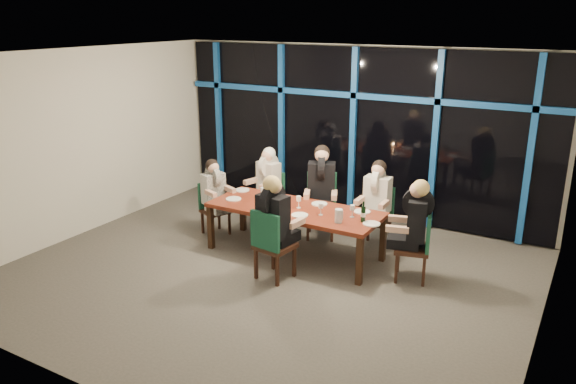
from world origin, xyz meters
name	(u,v)px	position (x,y,z in m)	size (l,w,h in m)	color
room	(265,133)	(0.00, 0.00, 2.02)	(7.04, 7.00, 3.02)	#5B5650
window_wall	(355,130)	(0.01, 2.93, 1.55)	(6.86, 0.43, 2.94)	black
dining_table	(295,212)	(0.00, 0.80, 0.68)	(2.60, 1.00, 0.75)	maroon
chair_far_left	(271,195)	(-1.00, 1.74, 0.52)	(0.53, 0.53, 0.93)	#321910
chair_far_mid	(321,201)	(-0.02, 1.72, 0.58)	(0.64, 0.64, 1.04)	#321910
chair_far_right	(378,213)	(0.94, 1.77, 0.53)	(0.44, 0.44, 0.95)	#321910
chair_end_left	(213,205)	(-1.61, 0.91, 0.48)	(0.52, 0.52, 0.86)	#321910
chair_end_right	(419,243)	(1.87, 0.89, 0.54)	(0.56, 0.56, 0.97)	#321910
chair_near_mid	(271,242)	(0.14, -0.11, 0.56)	(0.53, 0.53, 1.01)	#321910
diner_far_left	(267,175)	(-1.02, 1.66, 0.89)	(0.53, 0.63, 0.91)	silver
diner_far_mid	(321,179)	(0.02, 1.64, 0.99)	(0.65, 0.71, 1.01)	black
diner_far_right	(377,192)	(0.94, 1.69, 0.90)	(0.47, 0.59, 0.92)	silver
diner_end_left	(214,186)	(-1.54, 0.88, 0.83)	(0.59, 0.53, 0.84)	black
diner_end_right	(414,215)	(1.79, 0.87, 0.93)	(0.66, 0.56, 0.95)	black
diner_near_mid	(275,212)	(0.15, -0.02, 0.96)	(0.54, 0.66, 0.98)	black
plate_far_left	(242,190)	(-1.16, 1.11, 0.76)	(0.24, 0.24, 0.01)	white
plate_far_mid	(319,204)	(0.25, 1.12, 0.76)	(0.24, 0.24, 0.01)	white
plate_far_right	(362,212)	(0.94, 1.12, 0.76)	(0.24, 0.24, 0.01)	white
plate_end_left	(234,199)	(-1.01, 0.67, 0.76)	(0.24, 0.24, 0.01)	white
plate_end_right	(371,224)	(1.25, 0.72, 0.76)	(0.24, 0.24, 0.01)	white
plate_near_mid	(300,215)	(0.23, 0.54, 0.76)	(0.24, 0.24, 0.01)	white
wine_bottle	(363,214)	(1.11, 0.75, 0.86)	(0.07, 0.07, 0.29)	black
water_pitcher	(339,216)	(0.82, 0.57, 0.85)	(0.12, 0.11, 0.19)	silver
tea_light	(279,212)	(-0.10, 0.50, 0.77)	(0.05, 0.05, 0.03)	#FF9E4C
wine_glass_a	(271,199)	(-0.31, 0.63, 0.88)	(0.07, 0.07, 0.18)	silver
wine_glass_b	(299,199)	(0.06, 0.82, 0.88)	(0.07, 0.07, 0.18)	silver
wine_glass_c	(321,206)	(0.48, 0.71, 0.88)	(0.07, 0.07, 0.18)	silver
wine_glass_d	(263,191)	(-0.64, 0.93, 0.88)	(0.07, 0.07, 0.18)	silver
wine_glass_e	(352,208)	(0.90, 0.85, 0.88)	(0.07, 0.07, 0.18)	white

